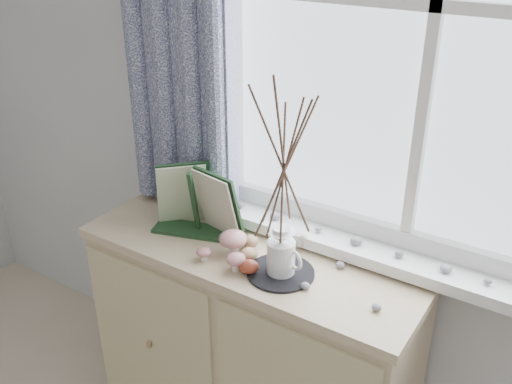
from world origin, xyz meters
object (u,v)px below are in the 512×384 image
toadstool_cluster (230,246)px  sideboard (251,347)px  botanical_book (191,203)px  twig_pitcher (283,162)px

toadstool_cluster → sideboard: bearing=73.1°
sideboard → botanical_book: bearing=-170.9°
botanical_book → toadstool_cluster: size_ratio=2.13×
botanical_book → twig_pitcher: bearing=-22.6°
sideboard → toadstool_cluster: 0.48m
sideboard → twig_pitcher: twig_pitcher is taller
twig_pitcher → botanical_book: bearing=-161.8°
toadstool_cluster → twig_pitcher: twig_pitcher is taller
toadstool_cluster → twig_pitcher: (0.18, 0.02, 0.33)m
sideboard → twig_pitcher: size_ratio=1.79×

